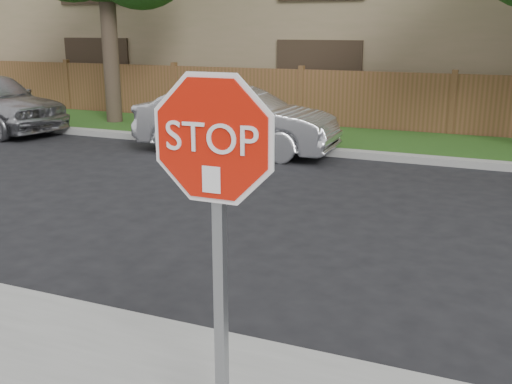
% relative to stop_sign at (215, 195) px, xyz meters
% --- Properties ---
extents(ground, '(90.00, 90.00, 0.00)m').
position_rel_stop_sign_xyz_m(ground, '(0.13, 1.48, -1.83)').
color(ground, black).
rests_on(ground, ground).
extents(far_curb, '(70.00, 0.30, 0.15)m').
position_rel_stop_sign_xyz_m(far_curb, '(0.13, 9.63, -1.75)').
color(far_curb, gray).
rests_on(far_curb, ground).
extents(grass_strip, '(70.00, 3.00, 0.12)m').
position_rel_stop_sign_xyz_m(grass_strip, '(0.13, 11.28, -1.77)').
color(grass_strip, '#1E4714').
rests_on(grass_strip, ground).
extents(fence, '(70.00, 0.12, 1.60)m').
position_rel_stop_sign_xyz_m(fence, '(0.13, 12.88, -1.03)').
color(fence, brown).
rests_on(fence, ground).
extents(apartment_building, '(35.20, 9.20, 7.20)m').
position_rel_stop_sign_xyz_m(apartment_building, '(0.13, 18.48, 1.70)').
color(apartment_building, '#877954').
rests_on(apartment_building, ground).
extents(stop_sign, '(1.01, 0.13, 2.55)m').
position_rel_stop_sign_xyz_m(stop_sign, '(0.00, 0.00, 0.00)').
color(stop_sign, gray).
rests_on(stop_sign, sidewalk_near).
extents(sedan_left, '(4.51, 1.73, 1.47)m').
position_rel_stop_sign_xyz_m(sedan_left, '(-4.08, 9.08, -1.10)').
color(sedan_left, silver).
rests_on(sedan_left, ground).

